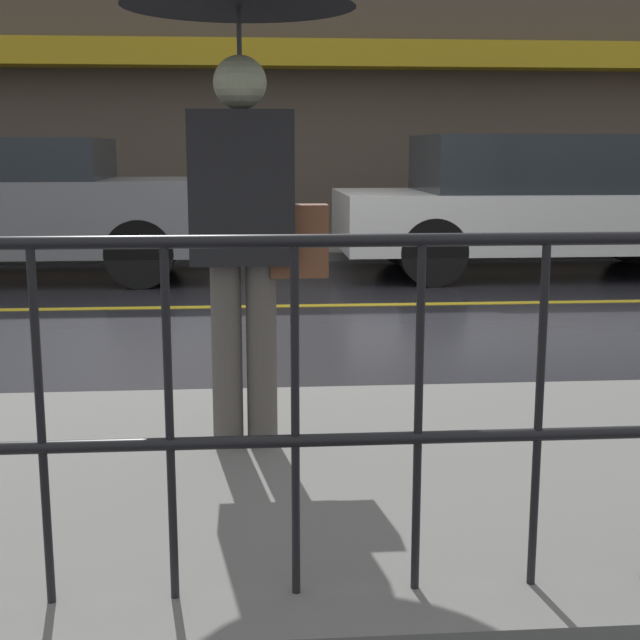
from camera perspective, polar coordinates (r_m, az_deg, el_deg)
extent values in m
plane|color=black|center=(7.83, 1.40, 0.94)|extent=(80.00, 80.00, 0.00)
cube|color=#60605E|center=(3.67, 8.54, -9.98)|extent=(28.00, 2.48, 0.11)
cube|color=#60605E|center=(11.79, -0.63, 4.58)|extent=(28.00, 1.85, 0.11)
cube|color=gold|center=(7.83, 1.40, 0.97)|extent=(25.20, 0.12, 0.01)
cube|color=#4C4238|center=(12.86, -0.99, 16.66)|extent=(28.00, 0.30, 5.29)
cube|color=#B79319|center=(12.44, -0.87, 16.66)|extent=(16.80, 0.55, 0.35)
cylinder|color=black|center=(2.50, 14.34, 5.05)|extent=(12.00, 0.04, 0.04)
cylinder|color=black|center=(2.61, 13.76, -7.14)|extent=(12.00, 0.04, 0.04)
cylinder|color=black|center=(2.53, -17.41, -6.70)|extent=(0.02, 0.02, 1.01)
cylinder|color=black|center=(2.47, -9.60, -6.73)|extent=(0.02, 0.02, 1.01)
cylinder|color=black|center=(2.47, -1.59, -6.63)|extent=(0.02, 0.02, 1.01)
cylinder|color=black|center=(2.51, 6.31, -6.40)|extent=(0.02, 0.02, 1.01)
cylinder|color=black|center=(2.59, 13.81, -6.08)|extent=(0.02, 0.02, 1.01)
cylinder|color=#4C4742|center=(3.78, -5.97, -2.23)|extent=(0.13, 0.13, 0.78)
cylinder|color=#4C4742|center=(3.78, -3.75, -2.20)|extent=(0.13, 0.13, 0.78)
cube|color=black|center=(3.69, -5.04, 8.43)|extent=(0.42, 0.25, 0.62)
sphere|color=gray|center=(3.69, -5.15, 14.90)|extent=(0.21, 0.21, 0.21)
cylinder|color=#262628|center=(3.69, -5.13, 13.90)|extent=(0.02, 0.02, 0.70)
cube|color=brown|center=(3.71, -1.37, 5.09)|extent=(0.24, 0.12, 0.30)
cube|color=slate|center=(9.90, -19.10, 6.32)|extent=(4.49, 1.70, 0.75)
cylinder|color=black|center=(10.41, -10.51, 5.13)|extent=(0.68, 0.22, 0.68)
cylinder|color=black|center=(8.94, -11.47, 4.18)|extent=(0.68, 0.22, 0.68)
cube|color=silver|center=(10.12, 14.08, 6.28)|extent=(4.48, 1.89, 0.61)
cube|color=#1E2328|center=(10.03, 13.26, 9.74)|extent=(2.33, 1.74, 0.60)
cylinder|color=black|center=(11.41, 19.34, 5.21)|extent=(0.68, 0.22, 0.68)
cylinder|color=black|center=(10.60, 5.41, 5.38)|extent=(0.68, 0.22, 0.68)
cylinder|color=black|center=(8.97, 7.25, 4.34)|extent=(0.68, 0.22, 0.68)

